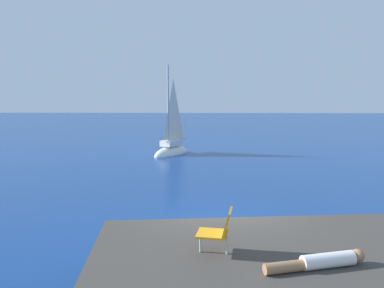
% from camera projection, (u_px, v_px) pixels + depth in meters
% --- Properties ---
extents(ground_plane, '(160.00, 160.00, 0.00)m').
position_uv_depth(ground_plane, '(219.00, 236.00, 9.75)').
color(ground_plane, navy).
extents(boulder_seaward, '(0.98, 1.16, 0.82)m').
position_uv_depth(boulder_seaward, '(142.00, 254.00, 8.63)').
color(boulder_seaward, '#3D3636').
rests_on(boulder_seaward, ground).
extents(boulder_inland, '(1.74, 1.78, 0.89)m').
position_uv_depth(boulder_inland, '(208.00, 257.00, 8.44)').
color(boulder_inland, '#38403B').
rests_on(boulder_inland, ground).
extents(sailboat_near, '(2.65, 3.40, 6.26)m').
position_uv_depth(sailboat_near, '(171.00, 149.00, 23.80)').
color(sailboat_near, white).
rests_on(sailboat_near, ground).
extents(person_sunbather, '(1.72, 0.64, 0.25)m').
position_uv_depth(person_sunbather, '(321.00, 261.00, 5.87)').
color(person_sunbather, white).
rests_on(person_sunbather, shore_ledge).
extents(beach_chair, '(0.66, 0.57, 0.80)m').
position_uv_depth(beach_chair, '(219.00, 229.00, 6.39)').
color(beach_chair, orange).
rests_on(beach_chair, shore_ledge).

